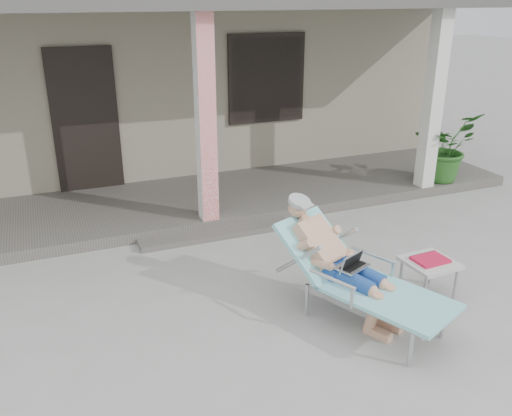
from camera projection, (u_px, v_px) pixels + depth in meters
name	position (u px, v px, depth m)	size (l,w,h in m)	color
ground	(273.00, 308.00, 5.44)	(60.00, 60.00, 0.00)	#9E9E99
house	(139.00, 65.00, 10.43)	(10.40, 5.40, 3.30)	gray
porch_deck	(192.00, 202.00, 8.00)	(10.00, 2.00, 0.15)	#605B56
porch_overhang	(184.00, 6.00, 6.96)	(10.00, 2.30, 2.85)	silver
porch_step	(216.00, 234.00, 7.03)	(2.00, 0.30, 0.07)	#605B56
lounger	(350.00, 248.00, 5.07)	(1.31, 1.85, 1.16)	#B7B7BC
side_table	(430.00, 264.00, 5.53)	(0.51, 0.51, 0.43)	#BBBBB5
potted_palm	(444.00, 147.00, 8.54)	(0.98, 0.85, 1.09)	#26591E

